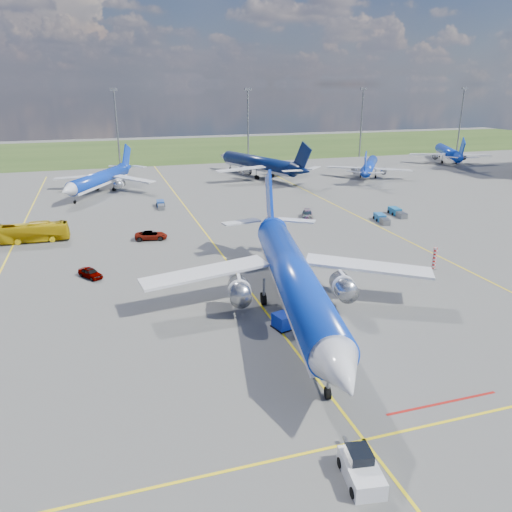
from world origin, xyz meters
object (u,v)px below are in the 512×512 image
object	(u,v)px
bg_jet_ene	(447,162)
service_car_a	(90,273)
bg_jet_ne	(369,176)
baggage_tug_e	(397,212)
bg_jet_nnw	(101,193)
service_car_b	(151,235)
baggage_tug_w	(381,219)
pushback_tug	(361,469)
main_airliner	(293,314)
uld_container	(282,321)
warning_post	(434,258)
bg_jet_n	(258,177)
apron_bus	(32,232)
baggage_tug_c	(161,205)
service_car_c	(307,214)

from	to	relation	value
bg_jet_ene	service_car_a	xyz separation A→B (m)	(-108.94, -71.27, 0.65)
bg_jet_ne	baggage_tug_e	xyz separation A→B (m)	(-16.17, -39.40, 0.58)
baggage_tug_e	bg_jet_ne	bearing A→B (deg)	73.90
bg_jet_ene	bg_jet_nnw	bearing A→B (deg)	32.94
service_car_b	baggage_tug_w	size ratio (longest dim) A/B	0.92
baggage_tug_e	pushback_tug	bearing A→B (deg)	-117.96
pushback_tug	service_car_a	bearing A→B (deg)	120.50
bg_jet_ene	main_airliner	xyz separation A→B (m)	(-87.87, -89.25, 0.00)
pushback_tug	baggage_tug_w	bearing A→B (deg)	67.11
pushback_tug	uld_container	bearing A→B (deg)	92.36
pushback_tug	baggage_tug_e	xyz separation A→B (m)	(39.47, 58.14, -0.16)
bg_jet_ene	warning_post	bearing A→B (deg)	76.23
bg_jet_nnw	service_car_b	distance (m)	41.49
service_car_a	baggage_tug_e	size ratio (longest dim) A/B	0.67
bg_jet_n	bg_jet_ne	xyz separation A→B (m)	(28.80, -8.37, 0.00)
main_airliner	pushback_tug	world-z (taller)	main_airliner
service_car_a	baggage_tug_e	world-z (taller)	service_car_a
bg_jet_ne	baggage_tug_e	bearing A→B (deg)	102.00
apron_bus	service_car_a	xyz separation A→B (m)	(8.70, -19.00, -0.89)
bg_jet_ne	baggage_tug_c	bearing A→B (deg)	52.59
main_airliner	uld_container	distance (m)	3.60
pushback_tug	baggage_tug_w	size ratio (longest dim) A/B	0.99
pushback_tug	service_car_b	size ratio (longest dim) A/B	1.08
warning_post	baggage_tug_w	world-z (taller)	warning_post
bg_jet_ne	baggage_tug_e	world-z (taller)	bg_jet_ne
service_car_a	service_car_c	world-z (taller)	service_car_c
apron_bus	service_car_b	bearing A→B (deg)	-102.59
warning_post	main_airliner	size ratio (longest dim) A/B	0.06
warning_post	uld_container	distance (m)	27.57
bg_jet_n	bg_jet_ne	bearing A→B (deg)	144.20
bg_jet_n	service_car_b	world-z (taller)	bg_jet_n
bg_jet_ene	main_airliner	size ratio (longest dim) A/B	0.75
bg_jet_n	bg_jet_ene	bearing A→B (deg)	166.46
uld_container	baggage_tug_c	bearing A→B (deg)	79.65
uld_container	apron_bus	xyz separation A→B (m)	(-27.52, 39.69, 0.78)
bg_jet_ne	pushback_tug	xyz separation A→B (m)	(-55.64, -97.54, 0.74)
uld_container	baggage_tug_c	world-z (taller)	uld_container
bg_jet_nnw	apron_bus	distance (m)	38.12
uld_container	apron_bus	world-z (taller)	apron_bus
bg_jet_nnw	bg_jet_ene	bearing A→B (deg)	36.14
warning_post	baggage_tug_e	bearing A→B (deg)	67.03
bg_jet_nnw	bg_jet_ene	xyz separation A→B (m)	(106.71, 15.79, 0.00)
bg_jet_ne	baggage_tug_c	world-z (taller)	bg_jet_ne
main_airliner	service_car_b	size ratio (longest dim) A/B	9.07
bg_jet_ene	apron_bus	distance (m)	128.74
bg_jet_ne	service_car_c	bearing A→B (deg)	81.62
main_airliner	baggage_tug_w	distance (m)	43.04
main_airliner	service_car_c	size ratio (longest dim) A/B	9.80
pushback_tug	service_car_c	xyz separation A→B (m)	(22.31, 61.42, -0.05)
main_airliner	pushback_tug	bearing A→B (deg)	-90.01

